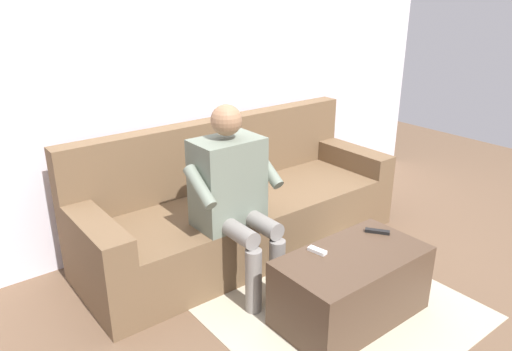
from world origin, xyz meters
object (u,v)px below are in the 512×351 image
person_solo_seated (233,190)px  remote_black (377,231)px  couch (240,209)px  coffee_table (351,286)px  remote_white (317,251)px

person_solo_seated → remote_black: size_ratio=7.98×
couch → remote_black: 1.05m
person_solo_seated → coffee_table: bearing=114.3°
remote_white → person_solo_seated: bearing=6.6°
remote_black → person_solo_seated: bearing=9.9°
coffee_table → remote_black: bearing=-164.5°
coffee_table → person_solo_seated: 0.90m
coffee_table → person_solo_seated: person_solo_seated is taller
person_solo_seated → remote_white: 0.64m
coffee_table → person_solo_seated: bearing=-65.7°
couch → coffee_table: couch is taller
couch → remote_white: bearing=81.3°
coffee_table → remote_white: (0.14, -0.15, 0.22)m
couch → remote_white: (0.14, 0.94, 0.13)m
remote_black → couch: bearing=-18.2°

